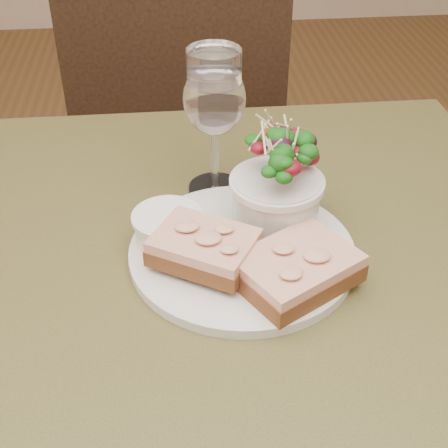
{
  "coord_description": "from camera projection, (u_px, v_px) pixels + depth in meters",
  "views": [
    {
      "loc": [
        -0.05,
        -0.51,
        1.2
      ],
      "look_at": [
        0.01,
        0.01,
        0.81
      ],
      "focal_mm": 50.0,
      "sensor_mm": 36.0,
      "label": 1
    }
  ],
  "objects": [
    {
      "name": "sandwich_front",
      "position": [
        297.0,
        269.0,
        0.65
      ],
      "size": [
        0.15,
        0.14,
        0.03
      ],
      "rotation": [
        0.0,
        0.0,
        0.53
      ],
      "color": "#452312",
      "rests_on": "dinner_plate"
    },
    {
      "name": "cafe_table",
      "position": [
        220.0,
        338.0,
        0.74
      ],
      "size": [
        0.8,
        0.8,
        0.75
      ],
      "color": "#40391B",
      "rests_on": "ground"
    },
    {
      "name": "garnish",
      "position": [
        170.0,
        215.0,
        0.74
      ],
      "size": [
        0.05,
        0.04,
        0.02
      ],
      "color": "#0B3B0A",
      "rests_on": "dinner_plate"
    },
    {
      "name": "ramekin",
      "position": [
        168.0,
        226.0,
        0.7
      ],
      "size": [
        0.07,
        0.07,
        0.04
      ],
      "color": "white",
      "rests_on": "dinner_plate"
    },
    {
      "name": "wine_glass",
      "position": [
        214.0,
        103.0,
        0.74
      ],
      "size": [
        0.08,
        0.08,
        0.18
      ],
      "color": "white",
      "rests_on": "cafe_table"
    },
    {
      "name": "chair_far",
      "position": [
        192.0,
        212.0,
        1.56
      ],
      "size": [
        0.48,
        0.48,
        0.9
      ],
      "rotation": [
        0.0,
        0.0,
        2.98
      ],
      "color": "black",
      "rests_on": "ground"
    },
    {
      "name": "salad_bowl",
      "position": [
        277.0,
        180.0,
        0.7
      ],
      "size": [
        0.1,
        0.1,
        0.13
      ],
      "color": "silver",
      "rests_on": "dinner_plate"
    },
    {
      "name": "sandwich_back",
      "position": [
        204.0,
        247.0,
        0.66
      ],
      "size": [
        0.13,
        0.12,
        0.03
      ],
      "rotation": [
        0.0,
        0.0,
        -0.54
      ],
      "color": "#452312",
      "rests_on": "dinner_plate"
    },
    {
      "name": "dinner_plate",
      "position": [
        242.0,
        252.0,
        0.7
      ],
      "size": [
        0.25,
        0.25,
        0.01
      ],
      "primitive_type": "cylinder",
      "color": "silver",
      "rests_on": "cafe_table"
    }
  ]
}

